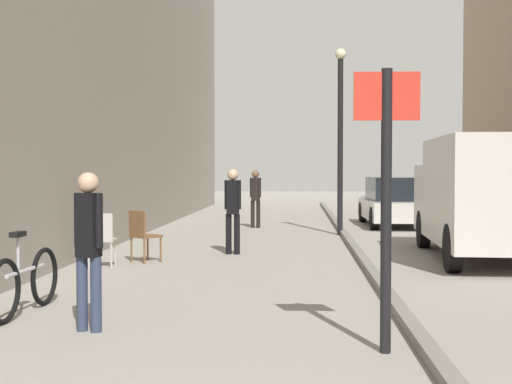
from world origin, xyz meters
name	(u,v)px	position (x,y,z in m)	size (l,w,h in m)	color
ground_plane	(277,256)	(0.00, 12.00, 0.00)	(80.00, 80.00, 0.00)	gray
kerb_strip	(358,254)	(1.58, 12.00, 0.06)	(0.16, 40.00, 0.12)	slate
pedestrian_main_foreground	(89,240)	(-1.76, 5.62, 0.96)	(0.32, 0.23, 1.66)	#2D3851
pedestrian_mid_block	(233,205)	(-0.88, 12.25, 0.98)	(0.33, 0.22, 1.69)	black
pedestrian_far_crossing	(255,195)	(-0.80, 18.52, 0.96)	(0.33, 0.22, 1.66)	black
delivery_van	(484,194)	(3.88, 11.74, 1.22)	(2.17, 5.26, 2.25)	silver
parked_car	(396,202)	(3.33, 19.45, 0.71)	(1.90, 4.23, 1.45)	silver
street_sign_post	(386,185)	(1.21, 4.96, 1.55)	(0.60, 0.10, 2.60)	black
lamp_post	(340,129)	(1.50, 16.44, 2.72)	(0.28, 0.28, 4.76)	black
bicycle_leaning	(26,282)	(-2.75, 6.42, 0.38)	(0.15, 1.77, 0.98)	black
cafe_chair_near_window	(101,236)	(-2.94, 10.21, 0.55)	(0.47, 0.47, 0.94)	#B7B2A8
cafe_chair_by_doorway	(142,232)	(-2.40, 10.95, 0.55)	(0.62, 0.62, 0.94)	brown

